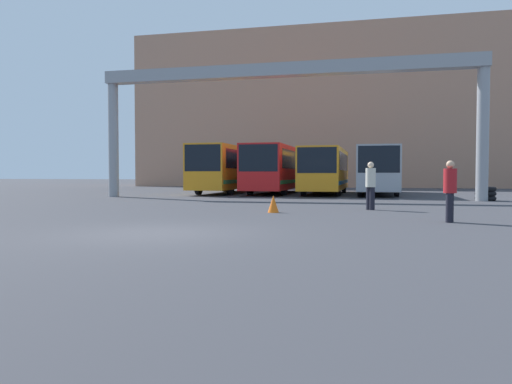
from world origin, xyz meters
TOP-DOWN VIEW (x-y plane):
  - ground_plane at (0.00, 0.00)m, footprint 200.00×200.00m
  - building_backdrop at (0.00, 45.34)m, footprint 41.04×12.00m
  - overhead_gantry at (0.00, 16.51)m, footprint 21.23×0.80m
  - bus_slot_0 at (-5.23, 23.36)m, footprint 2.54×10.59m
  - bus_slot_1 at (-1.74, 23.97)m, footprint 2.62×11.80m
  - bus_slot_2 at (1.74, 23.35)m, footprint 2.52×10.56m
  - bus_slot_3 at (5.23, 23.62)m, footprint 2.53×11.09m
  - pedestrian_far_center at (7.10, 4.39)m, footprint 0.37×0.37m
  - pedestrian_near_center at (4.85, 8.91)m, footprint 0.38×0.38m
  - traffic_cone at (1.47, 6.74)m, footprint 0.40×0.40m
  - tire_stack at (10.61, 17.04)m, footprint 1.04×1.04m

SIDE VIEW (x-z plane):
  - ground_plane at x=0.00m, z-range 0.00..0.00m
  - traffic_cone at x=1.47m, z-range 0.00..0.63m
  - tire_stack at x=10.61m, z-range 0.00..0.72m
  - pedestrian_far_center at x=7.10m, z-range 0.05..1.83m
  - pedestrian_near_center at x=4.85m, z-range 0.06..1.91m
  - bus_slot_2 at x=1.74m, z-range 0.24..3.27m
  - bus_slot_3 at x=5.23m, z-range 0.24..3.31m
  - bus_slot_1 at x=-1.74m, z-range 0.25..3.49m
  - bus_slot_0 at x=-5.23m, z-range 0.25..3.53m
  - overhead_gantry at x=0.00m, z-range 2.30..9.76m
  - building_backdrop at x=0.00m, z-range 0.00..16.35m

